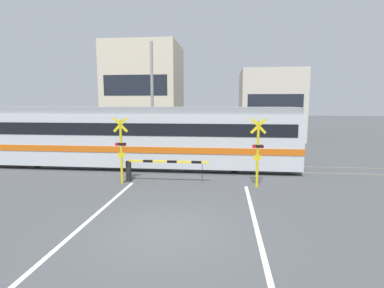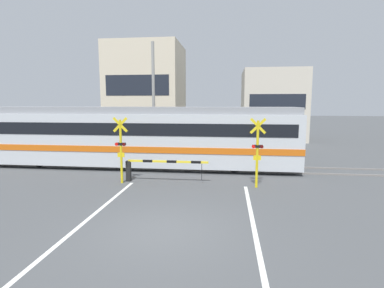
{
  "view_description": "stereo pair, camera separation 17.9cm",
  "coord_description": "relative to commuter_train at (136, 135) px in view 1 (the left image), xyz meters",
  "views": [
    {
      "loc": [
        1.58,
        -7.94,
        3.61
      ],
      "look_at": [
        0.0,
        6.55,
        1.6
      ],
      "focal_mm": 28.0,
      "sensor_mm": 36.0,
      "label": 1
    },
    {
      "loc": [
        1.76,
        -7.92,
        3.61
      ],
      "look_at": [
        0.0,
        6.55,
        1.6
      ],
      "focal_mm": 28.0,
      "sensor_mm": 36.0,
      "label": 2
    }
  ],
  "objects": [
    {
      "name": "ground_plane",
      "position": [
        3.36,
        -8.27,
        -1.81
      ],
      "size": [
        160.0,
        160.0,
        0.0
      ],
      "primitive_type": "plane",
      "color": "#4C4F51"
    },
    {
      "name": "rail_track_far",
      "position": [
        3.36,
        0.72,
        -1.77
      ],
      "size": [
        50.0,
        0.1,
        0.08
      ],
      "color": "gray",
      "rests_on": "ground_plane"
    },
    {
      "name": "crossing_signal_left",
      "position": [
        0.36,
        -3.44,
        -0.17
      ],
      "size": [
        0.68,
        0.15,
        2.99
      ],
      "color": "yellow",
      "rests_on": "ground_plane"
    },
    {
      "name": "utility_pole_streetside",
      "position": [
        -0.39,
        5.61,
        2.19
      ],
      "size": [
        0.22,
        0.22,
        7.99
      ],
      "color": "gray",
      "rests_on": "ground_plane"
    },
    {
      "name": "commuter_train",
      "position": [
        0.0,
        0.0,
        0.0
      ],
      "size": [
        17.7,
        2.77,
        3.39
      ],
      "color": "silver",
      "rests_on": "ground_plane"
    },
    {
      "name": "building_left_of_street",
      "position": [
        -3.41,
        14.86,
        2.96
      ],
      "size": [
        7.25,
        6.97,
        9.54
      ],
      "color": "beige",
      "rests_on": "ground_plane"
    },
    {
      "name": "rail_track_near",
      "position": [
        3.36,
        -0.72,
        -1.77
      ],
      "size": [
        50.0,
        0.1,
        0.08
      ],
      "color": "gray",
      "rests_on": "ground_plane"
    },
    {
      "name": "road_stripe_left",
      "position": [
        0.81,
        -7.83,
        -1.81
      ],
      "size": [
        0.14,
        8.87,
        0.01
      ],
      "color": "white",
      "rests_on": "ground_plane"
    },
    {
      "name": "building_right_of_street",
      "position": [
        9.42,
        14.86,
        1.57
      ],
      "size": [
        5.82,
        6.97,
        6.75
      ],
      "color": "beige",
      "rests_on": "ground_plane"
    },
    {
      "name": "road_stripe_right",
      "position": [
        5.91,
        -7.83,
        -1.81
      ],
      "size": [
        0.14,
        8.87,
        0.01
      ],
      "color": "white",
      "rests_on": "ground_plane"
    },
    {
      "name": "crossing_barrier_far",
      "position": [
        5.12,
        3.11,
        -1.07
      ],
      "size": [
        3.8,
        0.2,
        1.02
      ],
      "color": "black",
      "rests_on": "ground_plane"
    },
    {
      "name": "crossing_barrier_near",
      "position": [
        1.6,
        -3.09,
        -1.07
      ],
      "size": [
        3.8,
        0.2,
        1.02
      ],
      "color": "black",
      "rests_on": "ground_plane"
    },
    {
      "name": "crossing_signal_right",
      "position": [
        6.36,
        -3.44,
        -0.17
      ],
      "size": [
        0.68,
        0.15,
        2.99
      ],
      "color": "yellow",
      "rests_on": "ground_plane"
    }
  ]
}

